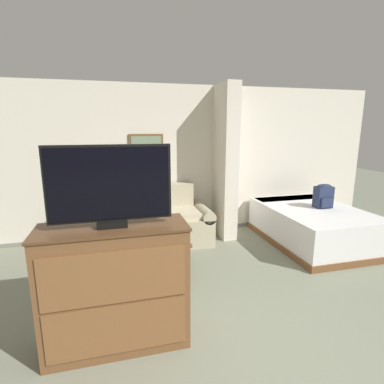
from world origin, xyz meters
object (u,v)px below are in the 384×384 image
at_px(table_lamp, 74,197).
at_px(tv, 110,186).
at_px(backpack, 324,196).
at_px(tv_dresser, 116,287).
at_px(bed, 312,225).
at_px(coffee_table, 160,245).
at_px(couch, 151,224).

relative_size(table_lamp, tv, 0.44).
height_order(tv, backpack, tv).
distance_m(tv_dresser, bed, 3.61).
bearing_deg(tv, backpack, 26.49).
xyz_separation_m(coffee_table, bed, (2.60, 0.33, -0.04)).
xyz_separation_m(tv_dresser, tv, (0.00, 0.00, 0.88)).
height_order(table_lamp, tv_dresser, tv_dresser).
bearing_deg(coffee_table, backpack, 6.43).
bearing_deg(tv, couch, 75.81).
distance_m(tv_dresser, backpack, 3.75).
relative_size(coffee_table, tv_dresser, 0.64).
height_order(couch, tv, tv).
height_order(table_lamp, bed, table_lamp).
distance_m(couch, tv, 2.61).
relative_size(coffee_table, backpack, 1.99).
bearing_deg(table_lamp, tv_dresser, -75.73).
distance_m(tv_dresser, tv, 0.88).
distance_m(couch, coffee_table, 0.94).
bearing_deg(bed, tv_dresser, -152.08).
bearing_deg(couch, table_lamp, -175.46).
xyz_separation_m(coffee_table, tv, (-0.58, -1.36, 1.10)).
xyz_separation_m(couch, backpack, (2.77, -0.63, 0.45)).
height_order(coffee_table, bed, bed).
bearing_deg(tv_dresser, tv, 90.00).
relative_size(couch, table_lamp, 4.55).
height_order(couch, coffee_table, couch).
xyz_separation_m(couch, table_lamp, (-1.14, -0.09, 0.54)).
bearing_deg(table_lamp, tv, -75.73).
distance_m(coffee_table, backpack, 2.82).
xyz_separation_m(table_lamp, bed, (3.74, -0.52, -0.57)).
bearing_deg(coffee_table, tv_dresser, -113.07).
relative_size(table_lamp, tv_dresser, 0.35).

